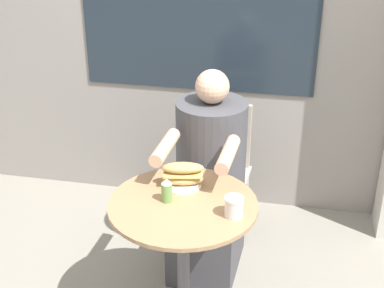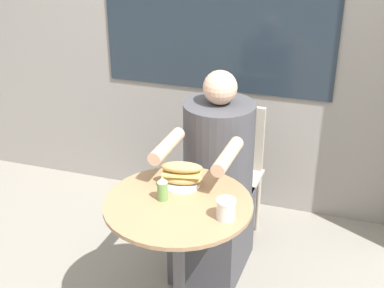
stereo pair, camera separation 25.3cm
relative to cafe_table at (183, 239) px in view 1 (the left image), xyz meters
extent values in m
cube|color=gray|center=(0.00, 1.33, 0.85)|extent=(8.00, 0.08, 2.80)
cylinder|color=#997551|center=(0.00, 0.00, 0.20)|extent=(0.69, 0.69, 0.02)
cylinder|color=#515156|center=(0.00, 0.00, -0.17)|extent=(0.06, 0.06, 0.72)
cube|color=#ADA393|center=(0.03, 0.81, -0.11)|extent=(0.40, 0.40, 0.02)
cube|color=#ADA393|center=(0.04, 0.99, 0.11)|extent=(0.35, 0.05, 0.42)
cylinder|color=#ADA393|center=(0.19, 0.64, -0.34)|extent=(0.03, 0.03, 0.43)
cylinder|color=#ADA393|center=(-0.14, 0.65, -0.34)|extent=(0.03, 0.03, 0.43)
cylinder|color=#ADA393|center=(0.20, 0.97, -0.34)|extent=(0.03, 0.03, 0.43)
cylinder|color=#ADA393|center=(-0.13, 0.98, -0.34)|extent=(0.03, 0.03, 0.43)
cube|color=#424247|center=(0.03, 0.52, -0.33)|extent=(0.40, 0.51, 0.45)
cylinder|color=#424247|center=(0.03, 0.59, 0.18)|extent=(0.39, 0.39, 0.57)
sphere|color=#D6A889|center=(0.03, 0.59, 0.56)|extent=(0.18, 0.18, 0.18)
cylinder|color=#D6A889|center=(0.17, 0.23, 0.36)|extent=(0.08, 0.32, 0.07)
cylinder|color=#D6A889|center=(-0.14, 0.25, 0.36)|extent=(0.08, 0.32, 0.07)
cylinder|color=white|center=(-0.03, 0.15, 0.21)|extent=(0.18, 0.18, 0.01)
ellipsoid|color=tan|center=(-0.03, 0.15, 0.24)|extent=(0.21, 0.12, 0.05)
cube|color=#D6BC66|center=(-0.03, 0.15, 0.27)|extent=(0.20, 0.12, 0.01)
ellipsoid|color=tan|center=(-0.03, 0.15, 0.30)|extent=(0.21, 0.12, 0.05)
cylinder|color=silver|center=(0.24, -0.06, 0.25)|extent=(0.08, 0.08, 0.08)
cylinder|color=white|center=(0.24, -0.06, 0.29)|extent=(0.09, 0.09, 0.01)
cylinder|color=#66934C|center=(-0.07, 0.00, 0.25)|extent=(0.05, 0.05, 0.09)
cone|color=white|center=(-0.07, 0.00, 0.31)|extent=(0.05, 0.05, 0.03)
camera|label=1|loc=(0.46, -2.03, 1.52)|focal=50.00mm
camera|label=2|loc=(0.70, -1.96, 1.52)|focal=50.00mm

